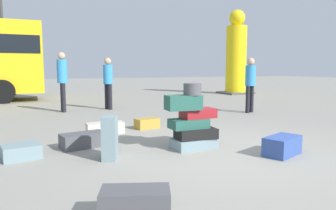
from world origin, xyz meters
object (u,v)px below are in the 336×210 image
at_px(suitcase_tan_right_side, 147,123).
at_px(suitcase_cream_foreground_far, 105,128).
at_px(suitcase_slate_left_side, 21,152).
at_px(person_tourist_with_camera, 108,79).
at_px(suitcase_charcoal_behind_tower, 135,204).
at_px(person_passerby_in_red, 62,76).
at_px(suitcase_tower, 192,122).
at_px(suitcase_charcoal_upright_blue, 84,140).
at_px(suitcase_slate_white_trunk, 110,138).
at_px(person_bearded_onlooker, 250,80).
at_px(yellow_dummy_statue, 236,57).
at_px(suitcase_navy_foreground_near, 282,146).
at_px(lamp_post, 1,13).

bearing_deg(suitcase_tan_right_side, suitcase_cream_foreground_far, -179.88).
bearing_deg(suitcase_slate_left_side, person_tourist_with_camera, 53.52).
height_order(suitcase_charcoal_behind_tower, person_passerby_in_red, person_passerby_in_red).
height_order(suitcase_tower, suitcase_cream_foreground_far, suitcase_tower).
height_order(suitcase_charcoal_upright_blue, person_passerby_in_red, person_passerby_in_red).
bearing_deg(suitcase_charcoal_behind_tower, suitcase_tower, 71.57).
xyz_separation_m(suitcase_tan_right_side, person_tourist_with_camera, (-0.02, 3.55, 0.88)).
relative_size(suitcase_tower, suitcase_slate_white_trunk, 1.72).
bearing_deg(person_bearded_onlooker, yellow_dummy_statue, -142.99).
distance_m(suitcase_navy_foreground_near, suitcase_cream_foreground_far, 3.40).
relative_size(suitcase_tan_right_side, person_bearded_onlooker, 0.31).
bearing_deg(suitcase_slate_white_trunk, suitcase_charcoal_behind_tower, -75.84).
xyz_separation_m(suitcase_navy_foreground_near, suitcase_charcoal_upright_blue, (-2.68, 1.71, -0.02)).
distance_m(suitcase_navy_foreground_near, suitcase_slate_white_trunk, 2.59).
bearing_deg(yellow_dummy_statue, suitcase_tower, -129.61).
bearing_deg(suitcase_charcoal_upright_blue, suitcase_charcoal_behind_tower, -101.14).
relative_size(suitcase_slate_left_side, yellow_dummy_statue, 0.12).
bearing_deg(suitcase_charcoal_upright_blue, yellow_dummy_statue, 30.74).
bearing_deg(person_passerby_in_red, suitcase_tan_right_side, 18.76).
height_order(person_tourist_with_camera, lamp_post, lamp_post).
height_order(suitcase_tower, suitcase_charcoal_upright_blue, suitcase_tower).
distance_m(suitcase_charcoal_upright_blue, suitcase_tan_right_side, 1.90).
bearing_deg(person_passerby_in_red, suitcase_charcoal_behind_tower, -4.01).
distance_m(suitcase_slate_left_side, suitcase_navy_foreground_near, 3.88).
relative_size(suitcase_charcoal_upright_blue, suitcase_cream_foreground_far, 0.98).
relative_size(suitcase_tan_right_side, suitcase_cream_foreground_far, 0.69).
height_order(suitcase_charcoal_behind_tower, person_tourist_with_camera, person_tourist_with_camera).
height_order(suitcase_navy_foreground_near, yellow_dummy_statue, yellow_dummy_statue).
height_order(suitcase_charcoal_upright_blue, suitcase_charcoal_behind_tower, suitcase_charcoal_behind_tower).
bearing_deg(person_passerby_in_red, person_bearded_onlooker, 61.20).
bearing_deg(person_bearded_onlooker, suitcase_slate_white_trunk, 11.44).
bearing_deg(suitcase_tan_right_side, person_tourist_with_camera, 80.04).
xyz_separation_m(suitcase_cream_foreground_far, person_tourist_with_camera, (0.94, 3.73, 0.87)).
xyz_separation_m(suitcase_charcoal_behind_tower, suitcase_cream_foreground_far, (0.56, 3.70, -0.02)).
bearing_deg(lamp_post, suitcase_tower, -71.98).
xyz_separation_m(suitcase_charcoal_upright_blue, yellow_dummy_statue, (9.06, 8.20, 1.80)).
relative_size(suitcase_slate_white_trunk, suitcase_cream_foreground_far, 0.85).
distance_m(suitcase_tan_right_side, yellow_dummy_statue, 10.49).
bearing_deg(suitcase_tower, suitcase_charcoal_behind_tower, -129.32).
xyz_separation_m(suitcase_slate_white_trunk, suitcase_cream_foreground_far, (0.32, 1.79, -0.20)).
relative_size(suitcase_slate_left_side, person_passerby_in_red, 0.29).
bearing_deg(suitcase_slate_left_side, suitcase_charcoal_upright_blue, 8.31).
relative_size(suitcase_slate_white_trunk, person_tourist_with_camera, 0.38).
xyz_separation_m(suitcase_tower, yellow_dummy_statue, (7.44, 8.98, 1.48)).
bearing_deg(person_passerby_in_red, lamp_post, -162.42).
distance_m(suitcase_slate_left_side, suitcase_charcoal_behind_tower, 2.62).
relative_size(suitcase_navy_foreground_near, person_bearded_onlooker, 0.39).
xyz_separation_m(suitcase_tower, person_tourist_with_camera, (-0.11, 5.45, 0.55)).
height_order(suitcase_charcoal_behind_tower, suitcase_cream_foreground_far, suitcase_charcoal_behind_tower).
bearing_deg(suitcase_navy_foreground_near, person_tourist_with_camera, 80.00).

